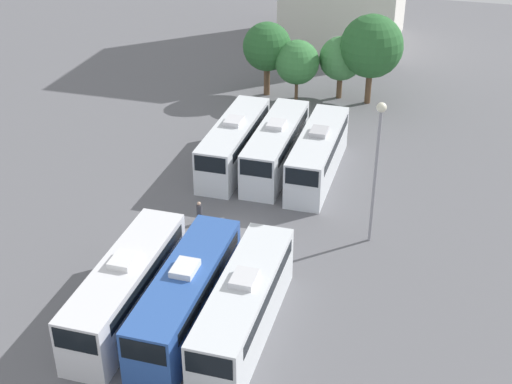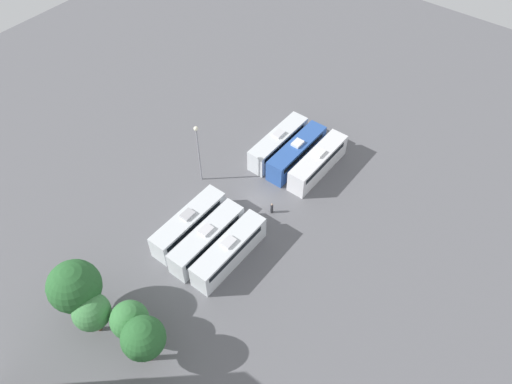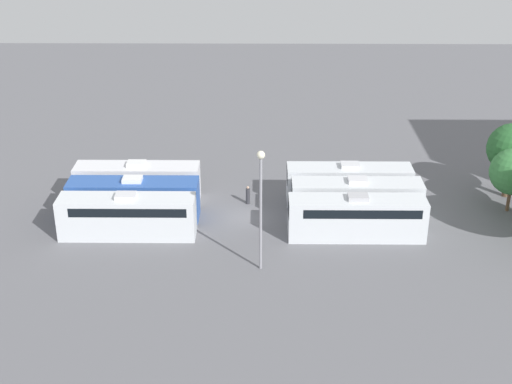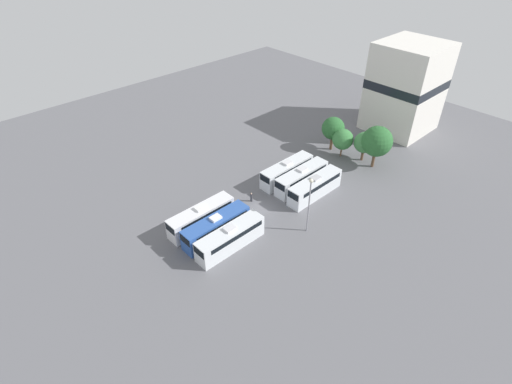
# 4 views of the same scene
# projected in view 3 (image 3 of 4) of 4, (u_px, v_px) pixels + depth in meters

# --- Properties ---
(ground_plane) EXTENTS (126.37, 126.37, 0.00)m
(ground_plane) POSITION_uv_depth(u_px,v_px,m) (243.00, 217.00, 60.59)
(ground_plane) COLOR slate
(bus_0) EXTENTS (2.61, 10.93, 3.72)m
(bus_0) POSITION_uv_depth(u_px,v_px,m) (138.00, 181.00, 62.85)
(bus_0) COLOR silver
(bus_0) RESTS_ON ground_plane
(bus_1) EXTENTS (2.61, 10.93, 3.72)m
(bus_1) POSITION_uv_depth(u_px,v_px,m) (134.00, 198.00, 59.80)
(bus_1) COLOR #2D56A8
(bus_1) RESTS_ON ground_plane
(bus_2) EXTENTS (2.61, 10.93, 3.72)m
(bus_2) POSITION_uv_depth(u_px,v_px,m) (128.00, 215.00, 56.92)
(bus_2) COLOR silver
(bus_2) RESTS_ON ground_plane
(bus_3) EXTENTS (2.61, 10.93, 3.72)m
(bus_3) POSITION_uv_depth(u_px,v_px,m) (349.00, 183.00, 62.56)
(bus_3) COLOR silver
(bus_3) RESTS_ON ground_plane
(bus_4) EXTENTS (2.61, 10.93, 3.72)m
(bus_4) POSITION_uv_depth(u_px,v_px,m) (357.00, 199.00, 59.67)
(bus_4) COLOR silver
(bus_4) RESTS_ON ground_plane
(bus_5) EXTENTS (2.61, 10.93, 3.72)m
(bus_5) POSITION_uv_depth(u_px,v_px,m) (357.00, 216.00, 56.70)
(bus_5) COLOR silver
(bus_5) RESTS_ON ground_plane
(worker_person) EXTENTS (0.36, 0.36, 1.67)m
(worker_person) POSITION_uv_depth(u_px,v_px,m) (248.00, 196.00, 62.71)
(worker_person) COLOR #333338
(worker_person) RESTS_ON ground_plane
(light_pole) EXTENTS (0.60, 0.60, 9.40)m
(light_pole) POSITION_uv_depth(u_px,v_px,m) (261.00, 193.00, 50.41)
(light_pole) COLOR gray
(light_pole) RESTS_ON ground_plane
(tree_0) EXTENTS (4.44, 4.44, 6.84)m
(tree_0) POSITION_uv_depth(u_px,v_px,m) (512.00, 149.00, 62.52)
(tree_0) COLOR brown
(tree_0) RESTS_ON ground_plane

